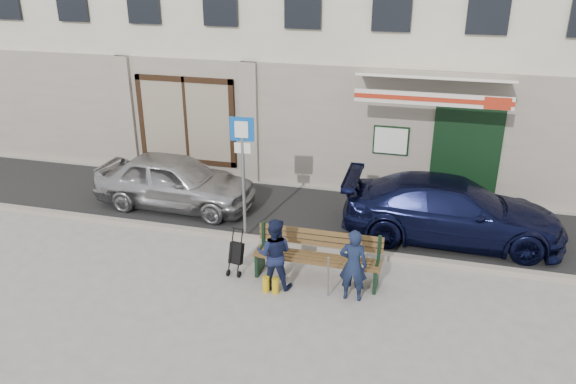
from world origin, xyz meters
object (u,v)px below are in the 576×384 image
at_px(parking_sign, 243,159).
at_px(car_silver, 175,181).
at_px(car_navy, 452,210).
at_px(stroller, 236,254).
at_px(man, 353,265).
at_px(bench, 315,257).
at_px(woman, 274,254).

bearing_deg(parking_sign, car_silver, 148.41).
distance_m(car_silver, car_navy, 6.46).
bearing_deg(parking_sign, stroller, -81.69).
xyz_separation_m(car_silver, man, (4.79, -2.87, 0.02)).
xyz_separation_m(bench, woman, (-0.65, -0.45, 0.23)).
xyz_separation_m(car_silver, car_navy, (6.46, -0.01, 0.01)).
bearing_deg(stroller, woman, -9.04).
height_order(car_navy, man, man).
relative_size(car_silver, car_navy, 0.84).
relative_size(car_silver, bench, 1.62).
relative_size(car_silver, woman, 2.84).
bearing_deg(car_silver, man, -119.15).
height_order(bench, man, man).
bearing_deg(stroller, man, 1.77).
distance_m(car_navy, stroller, 4.72).
distance_m(bench, man, 0.96).
bearing_deg(parking_sign, bench, -39.32).
distance_m(man, woman, 1.45).
bearing_deg(car_silver, parking_sign, -115.40).
relative_size(bench, man, 1.76).
bearing_deg(woman, stroller, -23.58).
bearing_deg(woman, man, 173.88).
height_order(car_navy, woman, woman).
distance_m(parking_sign, stroller, 2.05).
bearing_deg(car_navy, stroller, 121.84).
distance_m(man, stroller, 2.34).
height_order(parking_sign, man, parking_sign).
xyz_separation_m(man, stroller, (-2.30, 0.32, -0.29)).
bearing_deg(bench, man, -31.21).
bearing_deg(car_silver, woman, -128.61).
relative_size(man, woman, 1.00).
relative_size(car_navy, man, 3.39).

